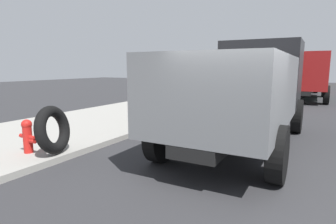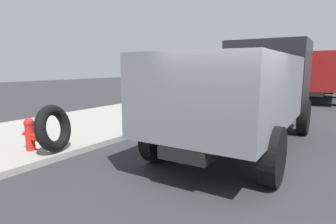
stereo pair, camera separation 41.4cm
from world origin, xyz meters
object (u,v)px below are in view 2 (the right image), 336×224
at_px(loose_tire, 54,128).
at_px(dump_truck_green, 319,75).
at_px(dump_truck_gray, 247,87).
at_px(fire_hydrant, 30,133).
at_px(dump_truck_yellow, 332,72).
at_px(dump_truck_red, 319,73).

bearing_deg(loose_tire, dump_truck_green, -14.15).
bearing_deg(loose_tire, dump_truck_gray, -43.11).
distance_m(fire_hydrant, dump_truck_gray, 5.67).
bearing_deg(dump_truck_green, dump_truck_yellow, 0.49).
bearing_deg(dump_truck_red, fire_hydrant, 170.76).
bearing_deg(dump_truck_red, dump_truck_gray, 179.87).
relative_size(dump_truck_gray, dump_truck_yellow, 0.99).
bearing_deg(dump_truck_yellow, fire_hydrant, 172.67).
bearing_deg(dump_truck_green, dump_truck_red, 4.57).
xyz_separation_m(dump_truck_green, dump_truck_yellow, (18.77, 0.16, 0.00)).
relative_size(dump_truck_green, dump_truck_red, 1.01).
relative_size(dump_truck_green, dump_truck_yellow, 1.00).
xyz_separation_m(dump_truck_gray, dump_truck_red, (20.98, -0.05, 0.00)).
distance_m(loose_tire, dump_truck_green, 16.88).
height_order(loose_tire, dump_truck_yellow, dump_truck_yellow).
height_order(fire_hydrant, dump_truck_yellow, dump_truck_yellow).
height_order(fire_hydrant, loose_tire, loose_tire).
height_order(loose_tire, dump_truck_gray, dump_truck_gray).
bearing_deg(dump_truck_gray, dump_truck_yellow, -1.00).
height_order(fire_hydrant, dump_truck_green, dump_truck_green).
bearing_deg(dump_truck_gray, dump_truck_green, -3.20).
distance_m(dump_truck_gray, dump_truck_yellow, 31.48).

